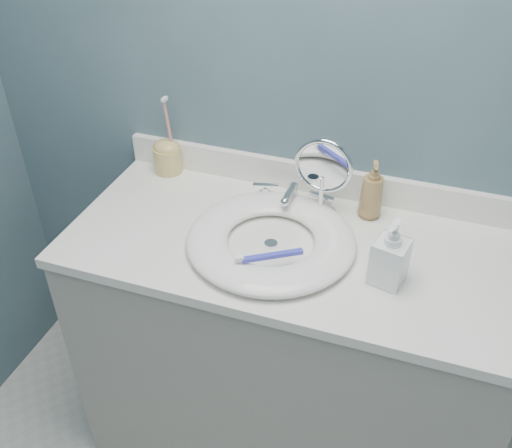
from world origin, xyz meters
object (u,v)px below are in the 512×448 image
at_px(soap_bottle_clear, 391,252).
at_px(toothbrush_holder, 167,155).
at_px(makeup_mirror, 323,175).
at_px(soap_bottle_amber, 372,190).

relative_size(soap_bottle_clear, toothbrush_holder, 0.69).
distance_m(makeup_mirror, toothbrush_holder, 0.53).
xyz_separation_m(soap_bottle_clear, toothbrush_holder, (-0.74, 0.30, -0.03)).
bearing_deg(toothbrush_holder, soap_bottle_amber, -3.13).
height_order(makeup_mirror, soap_bottle_clear, makeup_mirror).
bearing_deg(makeup_mirror, soap_bottle_clear, -40.98).
height_order(makeup_mirror, toothbrush_holder, toothbrush_holder).
distance_m(soap_bottle_amber, soap_bottle_clear, 0.27).
relative_size(makeup_mirror, toothbrush_holder, 0.95).
distance_m(soap_bottle_clear, toothbrush_holder, 0.79).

